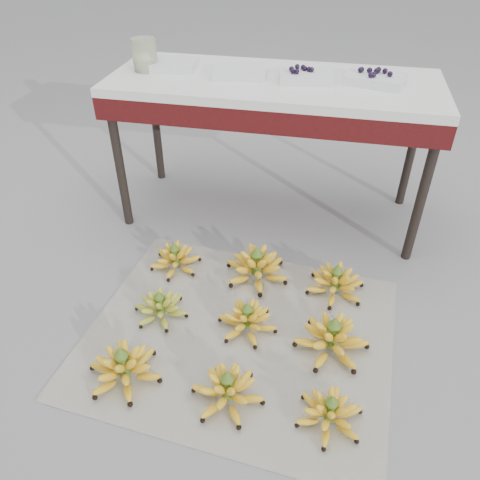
% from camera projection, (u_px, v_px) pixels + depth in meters
% --- Properties ---
extents(ground, '(60.00, 60.00, 0.00)m').
position_uv_depth(ground, '(255.00, 337.00, 1.96)').
color(ground, gray).
rests_on(ground, ground).
extents(newspaper_mat, '(1.33, 1.15, 0.01)m').
position_uv_depth(newspaper_mat, '(239.00, 335.00, 1.97)').
color(newspaper_mat, white).
rests_on(newspaper_mat, ground).
extents(bunch_front_left, '(0.36, 0.36, 0.17)m').
position_uv_depth(bunch_front_left, '(124.00, 368.00, 1.76)').
color(bunch_front_left, yellow).
rests_on(bunch_front_left, newspaper_mat).
extents(bunch_front_center, '(0.28, 0.28, 0.16)m').
position_uv_depth(bunch_front_center, '(227.00, 390.00, 1.68)').
color(bunch_front_center, yellow).
rests_on(bunch_front_center, newspaper_mat).
extents(bunch_front_right, '(0.26, 0.26, 0.15)m').
position_uv_depth(bunch_front_right, '(330.00, 413.00, 1.62)').
color(bunch_front_right, yellow).
rests_on(bunch_front_right, newspaper_mat).
extents(bunch_mid_left, '(0.30, 0.30, 0.14)m').
position_uv_depth(bunch_mid_left, '(161.00, 307.00, 2.03)').
color(bunch_mid_left, '#88A22E').
rests_on(bunch_mid_left, newspaper_mat).
extents(bunch_mid_center, '(0.30, 0.30, 0.15)m').
position_uv_depth(bunch_mid_center, '(247.00, 320.00, 1.96)').
color(bunch_mid_center, yellow).
rests_on(bunch_mid_center, newspaper_mat).
extents(bunch_mid_right, '(0.36, 0.36, 0.18)m').
position_uv_depth(bunch_mid_right, '(332.00, 339.00, 1.87)').
color(bunch_mid_right, yellow).
rests_on(bunch_mid_right, newspaper_mat).
extents(bunch_back_left, '(0.32, 0.32, 0.15)m').
position_uv_depth(bunch_back_left, '(176.00, 259.00, 2.29)').
color(bunch_back_left, yellow).
rests_on(bunch_back_left, newspaper_mat).
extents(bunch_back_center, '(0.39, 0.39, 0.19)m').
position_uv_depth(bunch_back_center, '(257.00, 267.00, 2.22)').
color(bunch_back_center, yellow).
rests_on(bunch_back_center, newspaper_mat).
extents(bunch_back_right, '(0.33, 0.33, 0.17)m').
position_uv_depth(bunch_back_right, '(336.00, 283.00, 2.14)').
color(bunch_back_right, yellow).
rests_on(bunch_back_right, newspaper_mat).
extents(vendor_table, '(1.62, 0.65, 0.78)m').
position_uv_depth(vendor_table, '(274.00, 96.00, 2.32)').
color(vendor_table, black).
rests_on(vendor_table, ground).
extents(tray_far_left, '(0.28, 0.21, 0.04)m').
position_uv_depth(tray_far_left, '(170.00, 65.00, 2.38)').
color(tray_far_left, silver).
rests_on(tray_far_left, vendor_table).
extents(tray_left, '(0.27, 0.21, 0.04)m').
position_uv_depth(tray_left, '(240.00, 72.00, 2.28)').
color(tray_left, silver).
rests_on(tray_left, vendor_table).
extents(tray_right, '(0.27, 0.21, 0.06)m').
position_uv_depth(tray_right, '(306.00, 76.00, 2.23)').
color(tray_right, silver).
rests_on(tray_right, vendor_table).
extents(tray_far_right, '(0.30, 0.25, 0.07)m').
position_uv_depth(tray_far_right, '(375.00, 79.00, 2.19)').
color(tray_far_right, silver).
rests_on(tray_far_right, vendor_table).
extents(glass_jar, '(0.16, 0.16, 0.15)m').
position_uv_depth(glass_jar, '(145.00, 55.00, 2.32)').
color(glass_jar, beige).
rests_on(glass_jar, vendor_table).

